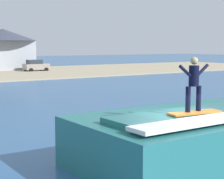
{
  "coord_description": "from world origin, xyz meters",
  "views": [
    {
      "loc": [
        -8.78,
        -9.23,
        4.04
      ],
      "look_at": [
        0.83,
        4.86,
        2.1
      ],
      "focal_mm": 62.26,
      "sensor_mm": 36.0,
      "label": 1
    }
  ],
  "objects_px": {
    "car_far_shore": "(36,66)",
    "house_gabled_white": "(3,46)",
    "surfboard": "(195,113)",
    "wave_crest": "(191,137)",
    "surfer": "(194,81)"
  },
  "relations": [
    {
      "from": "wave_crest",
      "to": "car_far_shore",
      "type": "distance_m",
      "value": 48.95
    },
    {
      "from": "wave_crest",
      "to": "house_gabled_white",
      "type": "height_order",
      "value": "house_gabled_white"
    },
    {
      "from": "wave_crest",
      "to": "house_gabled_white",
      "type": "distance_m",
      "value": 53.85
    },
    {
      "from": "surfer",
      "to": "house_gabled_white",
      "type": "height_order",
      "value": "house_gabled_white"
    },
    {
      "from": "car_far_shore",
      "to": "house_gabled_white",
      "type": "height_order",
      "value": "house_gabled_white"
    },
    {
      "from": "surfboard",
      "to": "surfer",
      "type": "relative_size",
      "value": 1.07
    },
    {
      "from": "wave_crest",
      "to": "surfboard",
      "type": "bearing_deg",
      "value": -129.96
    },
    {
      "from": "wave_crest",
      "to": "surfboard",
      "type": "xyz_separation_m",
      "value": [
        -0.62,
        -0.74,
        1.03
      ]
    },
    {
      "from": "wave_crest",
      "to": "car_far_shore",
      "type": "bearing_deg",
      "value": 72.93
    },
    {
      "from": "car_far_shore",
      "to": "house_gabled_white",
      "type": "relative_size",
      "value": 0.36
    },
    {
      "from": "surfboard",
      "to": "car_far_shore",
      "type": "xyz_separation_m",
      "value": [
        14.99,
        47.53,
        -0.98
      ]
    },
    {
      "from": "wave_crest",
      "to": "surfer",
      "type": "distance_m",
      "value": 2.23
    },
    {
      "from": "house_gabled_white",
      "to": "surfboard",
      "type": "bearing_deg",
      "value": -102.6
    },
    {
      "from": "wave_crest",
      "to": "surfboard",
      "type": "distance_m",
      "value": 1.41
    },
    {
      "from": "wave_crest",
      "to": "house_gabled_white",
      "type": "xyz_separation_m",
      "value": [
        11.3,
        52.56,
        3.03
      ]
    }
  ]
}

